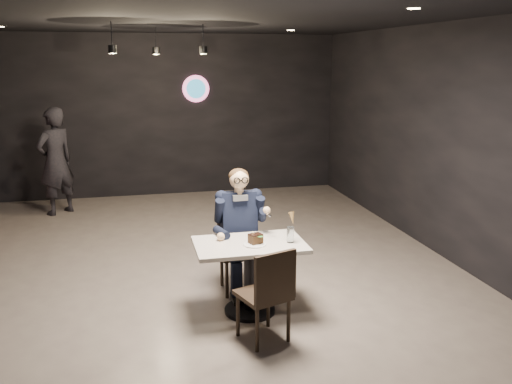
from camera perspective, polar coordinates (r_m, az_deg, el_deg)
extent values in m
plane|color=gray|center=(6.37, -8.24, -9.83)|extent=(9.00, 9.00, 0.00)
cube|color=black|center=(7.85, -10.32, 16.09)|extent=(1.40, 1.20, 0.36)
cube|color=silver|center=(5.58, -0.67, -9.01)|extent=(1.10, 0.70, 0.75)
cube|color=black|center=(6.05, -1.79, -6.30)|extent=(0.42, 0.46, 0.92)
cube|color=black|center=(5.04, 0.74, -10.56)|extent=(0.55, 0.57, 0.92)
cube|color=black|center=(5.96, -1.81, -3.95)|extent=(0.60, 0.80, 1.44)
cylinder|color=white|center=(5.38, -0.14, -5.53)|extent=(0.23, 0.23, 0.01)
cube|color=black|center=(5.39, -0.05, -4.96)|extent=(0.15, 0.14, 0.09)
ellipsoid|color=#2A8237|center=(5.34, 0.45, -4.71)|extent=(0.06, 0.04, 0.01)
cylinder|color=silver|center=(5.45, 3.63, -4.50)|extent=(0.07, 0.07, 0.16)
cone|color=tan|center=(5.44, 3.83, -2.74)|extent=(0.07, 0.07, 0.12)
imported|color=black|center=(9.57, -20.34, 3.05)|extent=(0.77, 0.75, 1.79)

